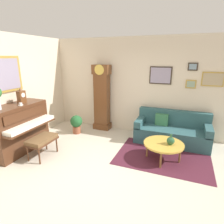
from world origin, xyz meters
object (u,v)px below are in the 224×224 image
(green_jug, at_px, (171,141))
(coffee_table, at_px, (164,144))
(piano, at_px, (19,128))
(mantel_clock, at_px, (21,96))
(potted_plant, at_px, (76,123))
(piano_bench, at_px, (42,140))
(teacup, at_px, (21,104))
(grandfather_clock, at_px, (102,99))
(couch, at_px, (172,131))

(green_jug, bearing_deg, coffee_table, 177.02)
(piano, bearing_deg, coffee_table, 14.03)
(mantel_clock, bearing_deg, potted_plant, 60.59)
(piano, height_order, piano_bench, piano)
(piano, height_order, mantel_clock, mantel_clock)
(mantel_clock, bearing_deg, piano_bench, -19.34)
(mantel_clock, bearing_deg, teacup, -52.40)
(piano_bench, height_order, mantel_clock, mantel_clock)
(piano_bench, relative_size, green_jug, 2.92)
(coffee_table, bearing_deg, mantel_clock, -169.37)
(grandfather_clock, distance_m, mantel_clock, 2.30)
(coffee_table, relative_size, green_jug, 3.67)
(green_jug, bearing_deg, mantel_clock, -169.92)
(couch, relative_size, green_jug, 7.92)
(potted_plant, bearing_deg, teacup, -111.53)
(grandfather_clock, height_order, green_jug, grandfather_clock)
(potted_plant, bearing_deg, coffee_table, -13.21)
(couch, xyz_separation_m, coffee_table, (-0.09, -1.03, 0.06))
(grandfather_clock, bearing_deg, mantel_clock, -123.94)
(mantel_clock, xyz_separation_m, green_jug, (3.48, 0.62, -0.84))
(coffee_table, xyz_separation_m, teacup, (-3.20, -0.81, 0.81))
(green_jug, relative_size, potted_plant, 0.43)
(coffee_table, relative_size, teacup, 7.59)
(piano, bearing_deg, potted_plant, 64.17)
(piano_bench, height_order, coffee_table, piano_bench)
(mantel_clock, bearing_deg, coffee_table, 10.63)
(couch, xyz_separation_m, green_jug, (0.05, -1.04, 0.18))
(couch, bearing_deg, grandfather_clock, 174.06)
(couch, distance_m, coffee_table, 1.04)
(piano, bearing_deg, teacup, 10.90)
(grandfather_clock, distance_m, potted_plant, 1.07)
(coffee_table, bearing_deg, potted_plant, 166.79)
(piano_bench, height_order, green_jug, green_jug)
(potted_plant, bearing_deg, piano, -115.83)
(piano, height_order, potted_plant, piano)
(grandfather_clock, xyz_separation_m, potted_plant, (-0.57, -0.64, -0.64))
(green_jug, height_order, potted_plant, green_jug)
(grandfather_clock, bearing_deg, piano_bench, -104.37)
(couch, bearing_deg, green_jug, -87.39)
(grandfather_clock, xyz_separation_m, couch, (2.17, -0.23, -0.65))
(potted_plant, bearing_deg, mantel_clock, -119.41)
(couch, bearing_deg, piano_bench, -144.85)
(mantel_clock, xyz_separation_m, teacup, (0.14, -0.18, -0.15))
(piano, xyz_separation_m, green_jug, (3.48, 0.83, -0.10))
(piano_bench, distance_m, mantel_clock, 1.20)
(couch, distance_m, green_jug, 1.06)
(piano_bench, xyz_separation_m, potted_plant, (-0.02, 1.50, -0.08))
(green_jug, bearing_deg, couch, 92.61)
(grandfather_clock, relative_size, green_jug, 8.46)
(piano, relative_size, coffee_table, 1.64)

